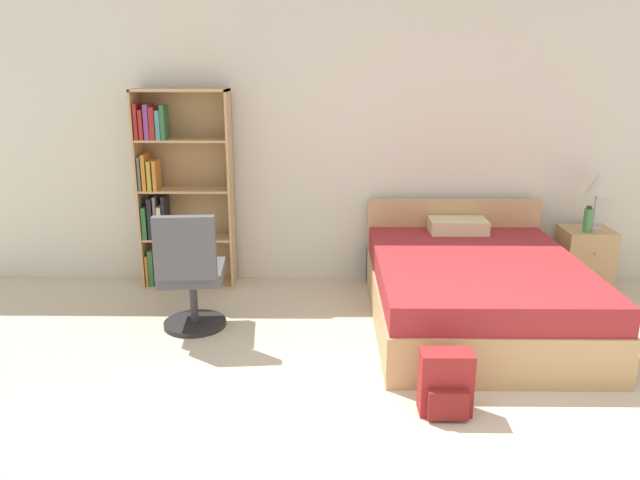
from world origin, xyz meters
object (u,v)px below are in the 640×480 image
(bookshelf, at_px, (174,189))
(nightstand, at_px, (584,259))
(backpack_red, at_px, (446,385))
(office_chair, at_px, (191,276))
(bed, at_px, (474,289))
(table_lamp, at_px, (598,186))
(water_bottle, at_px, (588,220))

(bookshelf, height_order, nightstand, bookshelf)
(backpack_red, bearing_deg, office_chair, 146.26)
(bed, bearing_deg, nightstand, 33.51)
(nightstand, bearing_deg, office_chair, -164.03)
(bookshelf, distance_m, bed, 2.75)
(nightstand, bearing_deg, table_lamp, -17.89)
(backpack_red, bearing_deg, bed, 71.08)
(bed, xyz_separation_m, water_bottle, (1.12, 0.68, 0.39))
(table_lamp, xyz_separation_m, water_bottle, (-0.09, -0.09, -0.29))
(nightstand, xyz_separation_m, water_bottle, (-0.05, -0.10, 0.39))
(bed, xyz_separation_m, backpack_red, (-0.46, -1.34, -0.10))
(bookshelf, xyz_separation_m, table_lamp, (3.75, -0.11, 0.06))
(bookshelf, xyz_separation_m, water_bottle, (3.65, -0.20, -0.23))
(table_lamp, bearing_deg, backpack_red, -128.48)
(bed, bearing_deg, backpack_red, -108.92)
(office_chair, xyz_separation_m, nightstand, (3.36, 0.96, -0.17))
(bookshelf, height_order, table_lamp, bookshelf)
(bookshelf, relative_size, backpack_red, 4.58)
(bed, distance_m, table_lamp, 1.59)
(water_bottle, bearing_deg, backpack_red, -128.07)
(bookshelf, bearing_deg, backpack_red, -46.85)
(bookshelf, relative_size, office_chair, 1.86)
(table_lamp, height_order, backpack_red, table_lamp)
(bed, relative_size, office_chair, 2.14)
(office_chair, bearing_deg, bed, 4.83)
(bed, height_order, office_chair, office_chair)
(table_lamp, bearing_deg, bed, -147.79)
(office_chair, xyz_separation_m, table_lamp, (3.40, 0.95, 0.51))
(bed, height_order, backpack_red, bed)
(bookshelf, bearing_deg, table_lamp, -1.67)
(bed, bearing_deg, bookshelf, 160.98)
(nightstand, xyz_separation_m, backpack_red, (-1.63, -2.12, -0.10))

